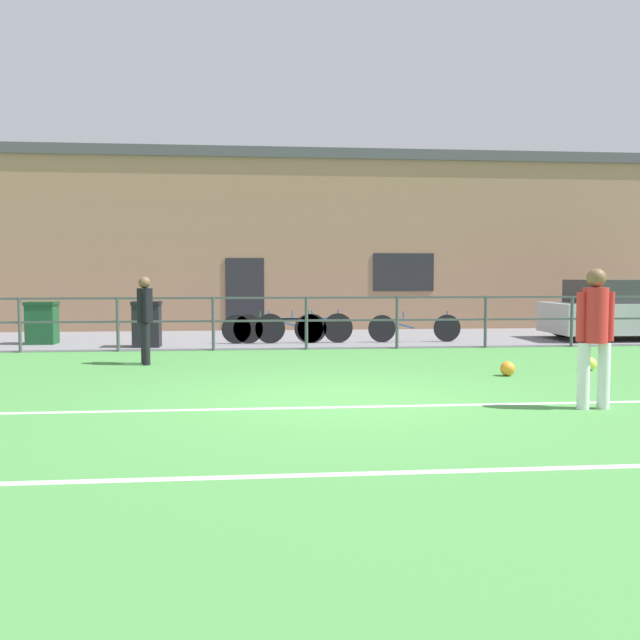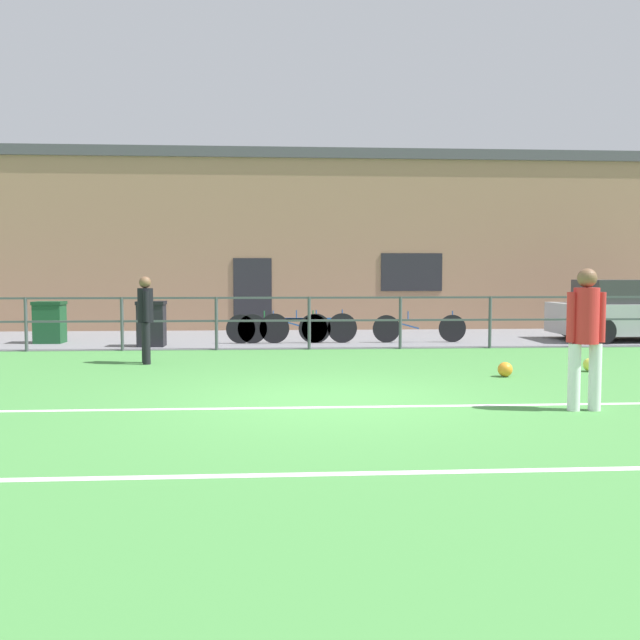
# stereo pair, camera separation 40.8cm
# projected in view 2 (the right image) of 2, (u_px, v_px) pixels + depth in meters

# --- Properties ---
(ground) EXTENTS (60.00, 44.00, 0.04)m
(ground) POSITION_uv_depth(u_px,v_px,m) (331.00, 402.00, 8.85)
(ground) COLOR #478C42
(field_line_touchline) EXTENTS (36.00, 0.11, 0.00)m
(field_line_touchline) POSITION_uv_depth(u_px,v_px,m) (334.00, 407.00, 8.36)
(field_line_touchline) COLOR white
(field_line_touchline) RESTS_ON ground
(field_line_hash) EXTENTS (36.00, 0.11, 0.00)m
(field_line_hash) POSITION_uv_depth(u_px,v_px,m) (363.00, 473.00, 5.57)
(field_line_hash) COLOR white
(field_line_hash) RESTS_ON ground
(pavement_strip) EXTENTS (48.00, 5.00, 0.02)m
(pavement_strip) POSITION_uv_depth(u_px,v_px,m) (305.00, 338.00, 17.31)
(pavement_strip) COLOR slate
(pavement_strip) RESTS_ON ground
(perimeter_fence) EXTENTS (36.07, 0.07, 1.15)m
(perimeter_fence) POSITION_uv_depth(u_px,v_px,m) (309.00, 315.00, 14.77)
(perimeter_fence) COLOR #474C51
(perimeter_fence) RESTS_ON ground
(clubhouse_facade) EXTENTS (28.00, 2.56, 5.26)m
(clubhouse_facade) POSITION_uv_depth(u_px,v_px,m) (299.00, 241.00, 20.82)
(clubhouse_facade) COLOR #A37A5B
(clubhouse_facade) RESTS_ON ground
(player_goalkeeper) EXTENTS (0.28, 0.43, 1.59)m
(player_goalkeeper) POSITION_uv_depth(u_px,v_px,m) (146.00, 314.00, 12.42)
(player_goalkeeper) COLOR black
(player_goalkeeper) RESTS_ON ground
(player_striker) EXTENTS (0.47, 0.30, 1.70)m
(player_striker) POSITION_uv_depth(u_px,v_px,m) (586.00, 330.00, 8.10)
(player_striker) COLOR white
(player_striker) RESTS_ON ground
(soccer_ball_match) EXTENTS (0.24, 0.24, 0.24)m
(soccer_ball_match) POSITION_uv_depth(u_px,v_px,m) (505.00, 369.00, 10.86)
(soccer_ball_match) COLOR orange
(soccer_ball_match) RESTS_ON ground
(soccer_ball_spare) EXTENTS (0.23, 0.23, 0.23)m
(soccer_ball_spare) POSITION_uv_depth(u_px,v_px,m) (590.00, 365.00, 11.44)
(soccer_ball_spare) COLOR #E5E04C
(soccer_ball_spare) RESTS_ON ground
(parked_car_red) EXTENTS (4.12, 1.94, 1.48)m
(parked_car_red) POSITION_uv_depth(u_px,v_px,m) (639.00, 311.00, 16.70)
(parked_car_red) COLOR #B7B7BC
(parked_car_red) RESTS_ON pavement_strip
(bicycle_parked_0) EXTENTS (2.30, 0.04, 0.79)m
(bicycle_parked_0) POSITION_uv_depth(u_px,v_px,m) (308.00, 328.00, 15.99)
(bicycle_parked_0) COLOR black
(bicycle_parked_0) RESTS_ON pavement_strip
(bicycle_parked_1) EXTENTS (2.37, 0.04, 0.77)m
(bicycle_parked_1) POSITION_uv_depth(u_px,v_px,m) (277.00, 328.00, 15.95)
(bicycle_parked_1) COLOR black
(bicycle_parked_1) RESTS_ON pavement_strip
(bicycle_parked_2) EXTENTS (2.24, 0.04, 0.75)m
(bicycle_parked_2) POSITION_uv_depth(u_px,v_px,m) (419.00, 328.00, 16.16)
(bicycle_parked_2) COLOR black
(bicycle_parked_2) RESTS_ON pavement_strip
(bicycle_parked_4) EXTENTS (2.18, 0.04, 0.78)m
(bicycle_parked_4) POSITION_uv_depth(u_px,v_px,m) (284.00, 328.00, 15.96)
(bicycle_parked_4) COLOR black
(bicycle_parked_4) RESTS_ON pavement_strip
(trash_bin_0) EXTENTS (0.62, 0.53, 1.02)m
(trash_bin_0) POSITION_uv_depth(u_px,v_px,m) (152.00, 323.00, 15.27)
(trash_bin_0) COLOR black
(trash_bin_0) RESTS_ON pavement_strip
(trash_bin_1) EXTENTS (0.67, 0.57, 0.98)m
(trash_bin_1) POSITION_uv_depth(u_px,v_px,m) (50.00, 322.00, 16.01)
(trash_bin_1) COLOR #194C28
(trash_bin_1) RESTS_ON pavement_strip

